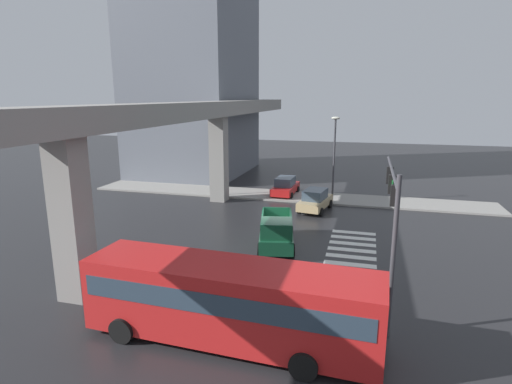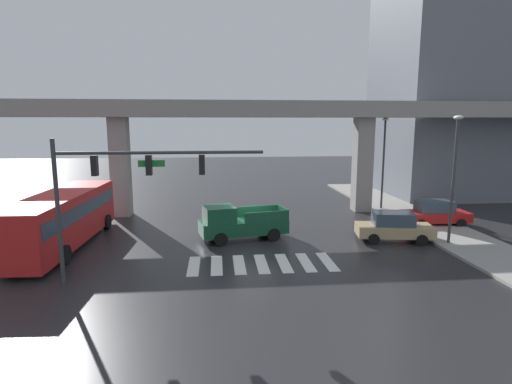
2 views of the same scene
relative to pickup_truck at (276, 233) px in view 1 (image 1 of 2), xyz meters
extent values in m
plane|color=#232326|center=(0.90, 0.28, -0.99)|extent=(120.00, 120.00, 0.00)
cube|color=silver|center=(-2.40, -4.35, -0.98)|extent=(0.55, 2.80, 0.01)
cube|color=silver|center=(-1.30, -4.35, -0.98)|extent=(0.55, 2.80, 0.01)
cube|color=silver|center=(-0.20, -4.35, -0.98)|extent=(0.55, 2.80, 0.01)
cube|color=silver|center=(0.90, -4.35, -0.98)|extent=(0.55, 2.80, 0.01)
cube|color=silver|center=(2.00, -4.35, -0.98)|extent=(0.55, 2.80, 0.01)
cube|color=silver|center=(3.10, -4.35, -0.98)|extent=(0.55, 2.80, 0.01)
cube|color=silver|center=(4.20, -4.35, -0.98)|extent=(0.55, 2.80, 0.01)
cube|color=gray|center=(0.90, 7.27, 6.87)|extent=(58.15, 2.37, 1.20)
cube|color=gray|center=(-8.28, 7.27, 2.64)|extent=(1.30, 1.30, 7.25)
cube|color=gray|center=(10.07, 7.27, 2.64)|extent=(1.30, 1.30, 7.25)
cube|color=gray|center=(12.97, 2.28, -0.91)|extent=(4.00, 36.00, 0.15)
cube|color=#14472D|center=(0.29, 0.06, -0.21)|extent=(5.38, 2.92, 0.80)
cube|color=#14472D|center=(-1.12, -0.24, 0.64)|extent=(2.03, 2.06, 0.90)
cube|color=#3F5160|center=(-1.58, -0.34, 0.64)|extent=(0.45, 1.66, 0.77)
cube|color=#14472D|center=(1.60, -0.55, 0.49)|extent=(2.61, 0.65, 0.60)
cube|color=#14472D|center=(1.23, 1.16, 0.49)|extent=(2.61, 0.65, 0.60)
cube|color=#14472D|center=(2.74, 0.58, 0.49)|extent=(0.46, 1.73, 0.60)
cylinder|color=black|center=(-1.06, -1.15, -0.61)|extent=(0.80, 0.43, 0.76)
cylinder|color=black|center=(-1.44, 0.62, -0.61)|extent=(0.80, 0.43, 0.76)
cylinder|color=black|center=(2.03, -0.49, -0.61)|extent=(0.80, 0.43, 0.76)
cylinder|color=black|center=(1.65, 1.28, -0.61)|extent=(0.80, 0.43, 0.76)
cube|color=red|center=(-9.80, -0.44, 0.65)|extent=(2.96, 10.90, 2.70)
cube|color=#2D3D4C|center=(-9.80, -0.44, 1.12)|extent=(2.98, 10.36, 0.76)
cube|color=#2D3D4C|center=(-9.57, 4.91, 0.99)|extent=(2.25, 0.18, 1.49)
cylinder|color=black|center=(-10.87, 3.39, -0.51)|extent=(0.39, 0.97, 0.96)
cylinder|color=black|center=(-8.42, 3.28, -0.51)|extent=(0.39, 0.97, 0.96)
cylinder|color=black|center=(-11.16, -3.36, -0.51)|extent=(0.39, 0.97, 0.96)
cylinder|color=black|center=(-8.71, -3.46, -0.51)|extent=(0.39, 0.97, 0.96)
cube|color=red|center=(13.37, 2.12, -0.35)|extent=(4.37, 1.95, 0.64)
cube|color=#384756|center=(13.27, 2.13, 0.35)|extent=(2.30, 1.59, 0.76)
cylinder|color=black|center=(14.74, 2.92, -0.67)|extent=(0.65, 0.27, 0.64)
cylinder|color=black|center=(14.67, 1.20, -0.67)|extent=(0.65, 0.27, 0.64)
cylinder|color=black|center=(12.08, 3.04, -0.67)|extent=(0.65, 0.27, 0.64)
cylinder|color=black|center=(12.00, 1.32, -0.67)|extent=(0.65, 0.27, 0.64)
cube|color=tan|center=(9.04, -1.15, -0.35)|extent=(4.53, 2.46, 0.64)
cube|color=#384756|center=(8.94, -1.13, 0.35)|extent=(2.46, 1.85, 0.76)
cylinder|color=black|center=(10.50, -0.52, -0.67)|extent=(0.67, 0.34, 0.64)
cylinder|color=black|center=(10.21, -2.22, -0.67)|extent=(0.67, 0.34, 0.64)
cylinder|color=black|center=(7.87, -0.08, -0.67)|extent=(0.67, 0.34, 0.64)
cylinder|color=black|center=(7.58, -1.78, -0.67)|extent=(0.67, 0.34, 0.64)
cylinder|color=#38383D|center=(-7.85, -6.04, 2.11)|extent=(0.18, 0.18, 6.20)
cylinder|color=#38383D|center=(-3.55, -6.04, 4.61)|extent=(8.60, 0.14, 0.14)
cube|color=black|center=(-6.25, -6.04, 4.09)|extent=(0.24, 0.32, 0.84)
sphere|color=orange|center=(-6.25, -6.04, 4.09)|extent=(0.17, 0.17, 0.17)
cube|color=black|center=(-4.05, -6.04, 4.09)|extent=(0.24, 0.32, 0.84)
sphere|color=orange|center=(-4.05, -6.04, 4.09)|extent=(0.17, 0.17, 0.17)
cube|color=black|center=(-1.85, -6.04, 4.09)|extent=(0.24, 0.32, 0.84)
sphere|color=orange|center=(-1.85, -6.04, 4.09)|extent=(0.17, 0.17, 0.17)
cube|color=#19722D|center=(-3.94, -6.04, 4.16)|extent=(1.10, 0.04, 0.28)
cylinder|color=#38383D|center=(11.77, -2.25, 2.51)|extent=(0.16, 0.16, 7.00)
ellipsoid|color=beige|center=(11.77, -2.25, 6.13)|extent=(0.44, 0.70, 0.24)
cylinder|color=#38383D|center=(11.77, 7.34, 2.51)|extent=(0.16, 0.16, 7.00)
ellipsoid|color=beige|center=(11.77, 7.34, 6.13)|extent=(0.44, 0.70, 0.24)
camera|label=1|loc=(-22.68, -4.92, 7.86)|focal=28.95mm
camera|label=2|loc=(-1.22, -23.36, 5.81)|focal=28.60mm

